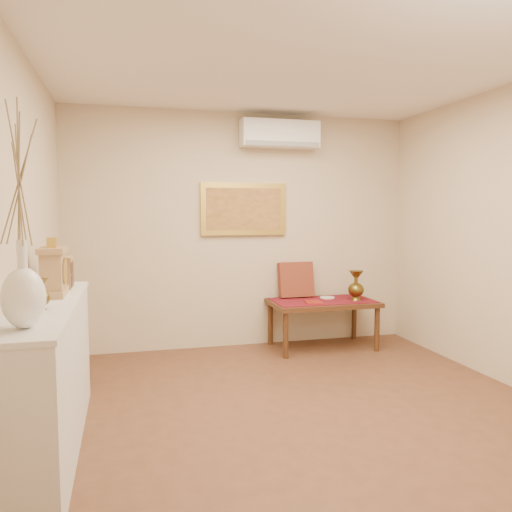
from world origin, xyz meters
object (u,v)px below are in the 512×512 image
object	(u,v)px
brass_urn_tall	(356,282)
wooden_chest	(62,273)
white_vase	(20,217)
mantel_clock	(54,271)
display_ledge	(50,377)
low_table	(323,306)

from	to	relation	value
brass_urn_tall	wooden_chest	size ratio (longest dim) A/B	1.71
white_vase	mantel_clock	size ratio (longest dim) A/B	2.73
brass_urn_tall	wooden_chest	xyz separation A→B (m)	(-3.03, -1.15, 0.34)
brass_urn_tall	wooden_chest	world-z (taller)	wooden_chest
brass_urn_tall	wooden_chest	bearing A→B (deg)	-159.18
white_vase	display_ledge	xyz separation A→B (m)	(0.00, 0.72, -1.05)
white_vase	wooden_chest	world-z (taller)	white_vase
mantel_clock	low_table	xyz separation A→B (m)	(2.67, 1.58, -0.67)
brass_urn_tall	low_table	world-z (taller)	brass_urn_tall
mantel_clock	display_ledge	bearing A→B (deg)	-91.42
mantel_clock	white_vase	bearing A→B (deg)	-90.51
display_ledge	mantel_clock	distance (m)	0.73
wooden_chest	low_table	distance (m)	3.00
white_vase	mantel_clock	distance (m)	1.09
brass_urn_tall	white_vase	bearing A→B (deg)	-140.53
display_ledge	low_table	distance (m)	3.27
mantel_clock	brass_urn_tall	bearing A→B (deg)	26.16
white_vase	brass_urn_tall	distance (m)	4.02
white_vase	brass_urn_tall	size ratio (longest dim) A/B	2.69
wooden_chest	low_table	size ratio (longest dim) A/B	0.20
white_vase	display_ledge	bearing A→B (deg)	89.86
display_ledge	mantel_clock	size ratio (longest dim) A/B	4.93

